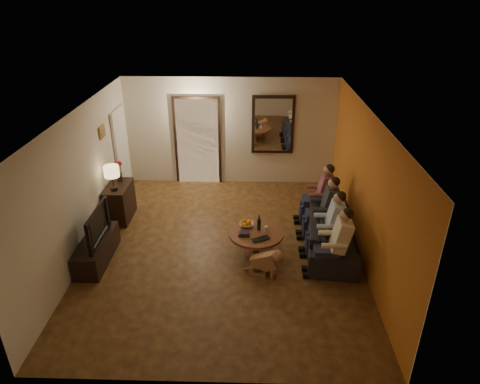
{
  "coord_description": "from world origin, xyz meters",
  "views": [
    {
      "loc": [
        0.5,
        -6.75,
        4.57
      ],
      "look_at": [
        0.3,
        0.3,
        1.05
      ],
      "focal_mm": 32.0,
      "sensor_mm": 36.0,
      "label": 1
    }
  ],
  "objects_px": {
    "person_b": "(331,227)",
    "person_d": "(321,196)",
    "person_c": "(326,210)",
    "coffee_table": "(256,243)",
    "bowl": "(246,225)",
    "dog": "(264,261)",
    "tv_stand": "(97,250)",
    "wine_bottle": "(259,222)",
    "sofa": "(332,231)",
    "table_lamp": "(112,178)",
    "laptop": "(262,240)",
    "dresser": "(120,202)",
    "tv": "(92,225)",
    "person_a": "(336,245)"
  },
  "relations": [
    {
      "from": "person_a",
      "to": "laptop",
      "type": "bearing_deg",
      "value": 165.0
    },
    {
      "from": "table_lamp",
      "to": "person_c",
      "type": "height_order",
      "value": "table_lamp"
    },
    {
      "from": "tv_stand",
      "to": "dresser",
      "type": "bearing_deg",
      "value": 90.0
    },
    {
      "from": "dresser",
      "to": "sofa",
      "type": "distance_m",
      "value": 4.39
    },
    {
      "from": "dresser",
      "to": "wine_bottle",
      "type": "bearing_deg",
      "value": -21.19
    },
    {
      "from": "dresser",
      "to": "person_c",
      "type": "height_order",
      "value": "person_c"
    },
    {
      "from": "tv_stand",
      "to": "person_b",
      "type": "bearing_deg",
      "value": 3.99
    },
    {
      "from": "person_c",
      "to": "coffee_table",
      "type": "xyz_separation_m",
      "value": [
        -1.33,
        -0.59,
        -0.38
      ]
    },
    {
      "from": "tv_stand",
      "to": "person_b",
      "type": "xyz_separation_m",
      "value": [
        4.19,
        0.29,
        0.38
      ]
    },
    {
      "from": "person_b",
      "to": "wine_bottle",
      "type": "distance_m",
      "value": 1.29
    },
    {
      "from": "person_b",
      "to": "person_d",
      "type": "xyz_separation_m",
      "value": [
        0.0,
        1.2,
        0.0
      ]
    },
    {
      "from": "table_lamp",
      "to": "bowl",
      "type": "relative_size",
      "value": 2.08
    },
    {
      "from": "person_b",
      "to": "person_c",
      "type": "height_order",
      "value": "same"
    },
    {
      "from": "table_lamp",
      "to": "tv",
      "type": "bearing_deg",
      "value": -90.0
    },
    {
      "from": "person_b",
      "to": "coffee_table",
      "type": "bearing_deg",
      "value": 179.58
    },
    {
      "from": "table_lamp",
      "to": "tv_stand",
      "type": "height_order",
      "value": "table_lamp"
    },
    {
      "from": "dresser",
      "to": "person_b",
      "type": "distance_m",
      "value": 4.37
    },
    {
      "from": "sofa",
      "to": "person_a",
      "type": "distance_m",
      "value": 0.95
    },
    {
      "from": "person_c",
      "to": "dog",
      "type": "bearing_deg",
      "value": -134.08
    },
    {
      "from": "bowl",
      "to": "dog",
      "type": "bearing_deg",
      "value": -69.58
    },
    {
      "from": "dresser",
      "to": "coffee_table",
      "type": "distance_m",
      "value": 3.11
    },
    {
      "from": "tv_stand",
      "to": "person_a",
      "type": "xyz_separation_m",
      "value": [
        4.19,
        -0.31,
        0.38
      ]
    },
    {
      "from": "dresser",
      "to": "sofa",
      "type": "height_order",
      "value": "dresser"
    },
    {
      "from": "person_b",
      "to": "person_c",
      "type": "distance_m",
      "value": 0.6
    },
    {
      "from": "sofa",
      "to": "dog",
      "type": "relative_size",
      "value": 3.95
    },
    {
      "from": "tv",
      "to": "coffee_table",
      "type": "distance_m",
      "value": 2.92
    },
    {
      "from": "person_d",
      "to": "laptop",
      "type": "height_order",
      "value": "person_d"
    },
    {
      "from": "table_lamp",
      "to": "person_c",
      "type": "bearing_deg",
      "value": -5.68
    },
    {
      "from": "dresser",
      "to": "dog",
      "type": "relative_size",
      "value": 1.53
    },
    {
      "from": "tv",
      "to": "dog",
      "type": "height_order",
      "value": "tv"
    },
    {
      "from": "dresser",
      "to": "tv_stand",
      "type": "bearing_deg",
      "value": -90.0
    },
    {
      "from": "person_a",
      "to": "bowl",
      "type": "xyz_separation_m",
      "value": [
        -1.51,
        0.83,
        -0.12
      ]
    },
    {
      "from": "coffee_table",
      "to": "tv",
      "type": "bearing_deg",
      "value": -173.96
    },
    {
      "from": "tv",
      "to": "sofa",
      "type": "relative_size",
      "value": 0.48
    },
    {
      "from": "dresser",
      "to": "tv",
      "type": "relative_size",
      "value": 0.81
    },
    {
      "from": "sofa",
      "to": "person_c",
      "type": "distance_m",
      "value": 0.42
    },
    {
      "from": "person_a",
      "to": "sofa",
      "type": "bearing_deg",
      "value": 83.66
    },
    {
      "from": "tv",
      "to": "laptop",
      "type": "distance_m",
      "value": 2.97
    },
    {
      "from": "tv_stand",
      "to": "laptop",
      "type": "relative_size",
      "value": 3.99
    },
    {
      "from": "tv_stand",
      "to": "sofa",
      "type": "bearing_deg",
      "value": 7.87
    },
    {
      "from": "person_a",
      "to": "dresser",
      "type": "bearing_deg",
      "value": 156.32
    },
    {
      "from": "person_d",
      "to": "dog",
      "type": "distance_m",
      "value": 2.21
    },
    {
      "from": "dresser",
      "to": "tv",
      "type": "distance_m",
      "value": 1.57
    },
    {
      "from": "person_a",
      "to": "person_b",
      "type": "xyz_separation_m",
      "value": [
        0.0,
        0.6,
        0.0
      ]
    },
    {
      "from": "person_c",
      "to": "coffee_table",
      "type": "bearing_deg",
      "value": -156.08
    },
    {
      "from": "wine_bottle",
      "to": "laptop",
      "type": "relative_size",
      "value": 0.94
    },
    {
      "from": "tv_stand",
      "to": "wine_bottle",
      "type": "distance_m",
      "value": 2.96
    },
    {
      "from": "dresser",
      "to": "bowl",
      "type": "bearing_deg",
      "value": -20.62
    },
    {
      "from": "coffee_table",
      "to": "wine_bottle",
      "type": "height_order",
      "value": "wine_bottle"
    },
    {
      "from": "dresser",
      "to": "tv",
      "type": "bearing_deg",
      "value": -90.0
    }
  ]
}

